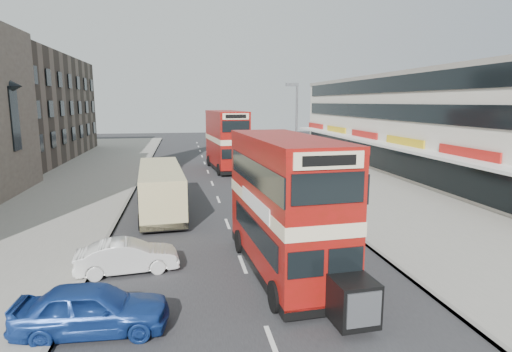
{
  "coord_description": "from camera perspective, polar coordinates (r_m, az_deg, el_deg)",
  "views": [
    {
      "loc": [
        -2.3,
        -14.51,
        6.66
      ],
      "look_at": [
        1.17,
        5.5,
        3.1
      ],
      "focal_mm": 29.63,
      "sensor_mm": 36.0,
      "label": 1
    }
  ],
  "objects": [
    {
      "name": "street_lamp",
      "position": [
        33.74,
        5.36,
        6.72
      ],
      "size": [
        1.0,
        0.2,
        8.12
      ],
      "color": "slate",
      "rests_on": "ground"
    },
    {
      "name": "kerb_right",
      "position": [
        36.13,
        3.76,
        -0.57
      ],
      "size": [
        0.2,
        90.0,
        0.16
      ],
      "primitive_type": "cube",
      "color": "gray",
      "rests_on": "ground"
    },
    {
      "name": "pavement_right",
      "position": [
        37.94,
        12.46,
        -0.28
      ],
      "size": [
        12.0,
        90.0,
        0.15
      ],
      "primitive_type": "cube",
      "color": "gray",
      "rests_on": "ground"
    },
    {
      "name": "bus_second",
      "position": [
        41.9,
        -3.98,
        4.86
      ],
      "size": [
        3.67,
        10.27,
        5.61
      ],
      "rotation": [
        0.0,
        0.0,
        3.23
      ],
      "color": "black",
      "rests_on": "ground"
    },
    {
      "name": "car_right_b",
      "position": [
        35.82,
        2.44,
        0.12
      ],
      "size": [
        4.04,
        2.06,
        1.09
      ],
      "primitive_type": "imported",
      "rotation": [
        0.0,
        0.0,
        -1.63
      ],
      "color": "orange",
      "rests_on": "ground"
    },
    {
      "name": "car_left_near",
      "position": [
        13.71,
        -21.22,
        -16.34
      ],
      "size": [
        4.44,
        1.93,
        1.49
      ],
      "primitive_type": "imported",
      "rotation": [
        0.0,
        0.0,
        1.53
      ],
      "color": "navy",
      "rests_on": "ground"
    },
    {
      "name": "kerb_left",
      "position": [
        35.34,
        -15.85,
        -1.17
      ],
      "size": [
        0.2,
        90.0,
        0.16
      ],
      "primitive_type": "cube",
      "color": "gray",
      "rests_on": "ground"
    },
    {
      "name": "car_right_a",
      "position": [
        33.15,
        3.4,
        -0.45
      ],
      "size": [
        4.75,
        1.98,
        1.37
      ],
      "primitive_type": "imported",
      "rotation": [
        0.0,
        0.0,
        -1.58
      ],
      "color": "#A9101A",
      "rests_on": "ground"
    },
    {
      "name": "cyclist",
      "position": [
        35.71,
        0.96,
        0.36
      ],
      "size": [
        0.72,
        1.83,
        2.12
      ],
      "rotation": [
        0.0,
        0.0,
        0.05
      ],
      "color": "gray",
      "rests_on": "ground"
    },
    {
      "name": "brick_terrace",
      "position": [
        56.09,
        -30.74,
        7.9
      ],
      "size": [
        14.0,
        28.0,
        12.0
      ],
      "primitive_type": "cube",
      "color": "#66594C",
      "rests_on": "ground"
    },
    {
      "name": "pavement_left",
      "position": [
        36.45,
        -25.11,
        -1.41
      ],
      "size": [
        12.0,
        90.0,
        0.15
      ],
      "primitive_type": "cube",
      "color": "gray",
      "rests_on": "ground"
    },
    {
      "name": "coach",
      "position": [
        26.43,
        -12.73,
        -1.53
      ],
      "size": [
        3.16,
        9.83,
        2.56
      ],
      "rotation": [
        0.0,
        0.0,
        0.08
      ],
      "color": "black",
      "rests_on": "ground"
    },
    {
      "name": "bus_main",
      "position": [
        16.38,
        3.95,
        -3.93
      ],
      "size": [
        3.22,
        9.51,
        5.2
      ],
      "rotation": [
        0.0,
        0.0,
        3.21
      ],
      "color": "black",
      "rests_on": "ground"
    },
    {
      "name": "commercial_row",
      "position": [
        42.8,
        21.63,
        6.63
      ],
      "size": [
        9.9,
        46.2,
        9.3
      ],
      "color": "beige",
      "rests_on": "ground"
    },
    {
      "name": "car_left_front",
      "position": [
        17.72,
        -16.97,
        -10.34
      ],
      "size": [
        4.07,
        1.84,
        1.3
      ],
      "primitive_type": "imported",
      "rotation": [
        0.0,
        0.0,
        1.69
      ],
      "color": "white",
      "rests_on": "ground"
    },
    {
      "name": "car_right_c",
      "position": [
        49.65,
        -1.36,
        3.07
      ],
      "size": [
        4.22,
        1.78,
        1.42
      ],
      "primitive_type": "imported",
      "rotation": [
        0.0,
        0.0,
        -1.55
      ],
      "color": "#6088C0",
      "rests_on": "ground"
    },
    {
      "name": "road_surface",
      "position": [
        35.23,
        -5.93,
        -0.99
      ],
      "size": [
        12.0,
        90.0,
        0.01
      ],
      "primitive_type": "cube",
      "color": "#28282B",
      "rests_on": "ground"
    },
    {
      "name": "pedestrian_near",
      "position": [
        31.83,
        9.4,
        -0.33
      ],
      "size": [
        0.8,
        0.78,
        1.8
      ],
      "primitive_type": "imported",
      "rotation": [
        0.0,
        0.0,
        3.85
      ],
      "color": "gray",
      "rests_on": "pavement_right"
    },
    {
      "name": "ground",
      "position": [
        16.14,
        -0.79,
        -14.44
      ],
      "size": [
        160.0,
        160.0,
        0.0
      ],
      "primitive_type": "plane",
      "color": "#28282B",
      "rests_on": "ground"
    }
  ]
}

